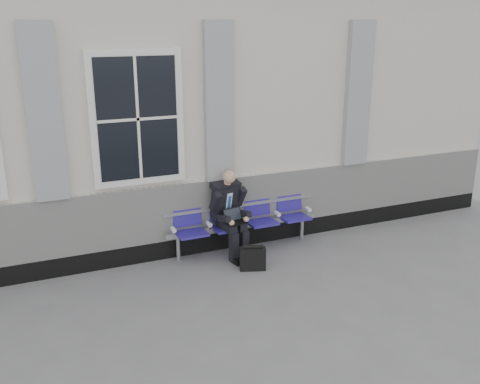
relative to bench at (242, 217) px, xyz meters
name	(u,v)px	position (x,y,z in m)	size (l,w,h in m)	color
ground	(145,310)	(-1.94, -1.32, -0.55)	(70.00, 70.00, 0.00)	slate
station_building	(91,103)	(-1.96, 2.15, 1.67)	(14.40, 4.40, 4.49)	beige
bench	(242,217)	(0.00, 0.00, 0.00)	(2.60, 0.47, 0.91)	#9EA0A3
businessman	(229,210)	(-0.28, -0.13, 0.21)	(0.60, 0.80, 1.40)	black
briefcase	(253,258)	(-0.16, -0.77, -0.37)	(0.42, 0.28, 0.40)	black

